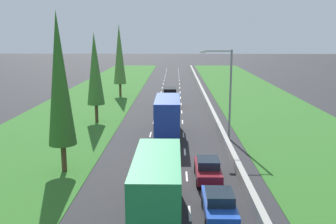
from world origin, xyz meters
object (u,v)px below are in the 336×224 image
object	(u,v)px
poplar_tree_second	(59,80)
poplar_tree_fourth	(119,55)
blue_sedan_right_lane	(219,204)
poplar_tree_third	(95,69)
maroon_sedan_right_lane	(208,169)
red_sedan_centre_lane	(165,152)
black_van_centre_lane	(170,97)
green_box_truck_centre_lane	(158,187)
blue_box_truck_centre_lane	(168,116)
street_light_mast	(227,88)
grey_hatchback_centre_lane	(167,111)

from	to	relation	value
poplar_tree_second	poplar_tree_fourth	xyz separation A→B (m)	(-0.85, 36.34, -0.03)
blue_sedan_right_lane	poplar_tree_third	xyz separation A→B (m)	(-12.06, 24.21, 5.59)
maroon_sedan_right_lane	poplar_tree_third	size ratio (longest dim) A/B	0.42
red_sedan_centre_lane	poplar_tree_fourth	distance (m)	35.49
black_van_centre_lane	poplar_tree_second	xyz separation A→B (m)	(-7.81, -27.04, 5.75)
maroon_sedan_right_lane	poplar_tree_fourth	world-z (taller)	poplar_tree_fourth
green_box_truck_centre_lane	blue_box_truck_centre_lane	world-z (taller)	same
street_light_mast	green_box_truck_centre_lane	bearing A→B (deg)	-108.89
blue_sedan_right_lane	green_box_truck_centre_lane	bearing A→B (deg)	-168.03
maroon_sedan_right_lane	poplar_tree_fourth	bearing A→B (deg)	107.34
blue_sedan_right_lane	street_light_mast	xyz separation A→B (m)	(2.58, 16.98, 4.42)
blue_sedan_right_lane	black_van_centre_lane	bearing A→B (deg)	95.51
poplar_tree_fourth	grey_hatchback_centre_lane	bearing A→B (deg)	-63.64
poplar_tree_second	poplar_tree_fourth	distance (m)	36.35
poplar_tree_second	green_box_truck_centre_lane	bearing A→B (deg)	-46.60
grey_hatchback_centre_lane	street_light_mast	size ratio (longest dim) A/B	0.43
blue_box_truck_centre_lane	blue_sedan_right_lane	world-z (taller)	blue_box_truck_centre_lane
red_sedan_centre_lane	blue_box_truck_centre_lane	xyz separation A→B (m)	(0.09, 8.01, 1.37)
street_light_mast	blue_box_truck_centre_lane	bearing A→B (deg)	171.78
street_light_mast	maroon_sedan_right_lane	bearing A→B (deg)	-103.84
red_sedan_centre_lane	maroon_sedan_right_lane	bearing A→B (deg)	-50.73
red_sedan_centre_lane	black_van_centre_lane	distance (m)	24.56
red_sedan_centre_lane	black_van_centre_lane	world-z (taller)	black_van_centre_lane
green_box_truck_centre_lane	poplar_tree_second	world-z (taller)	poplar_tree_second
blue_box_truck_centre_lane	poplar_tree_third	world-z (taller)	poplar_tree_third
poplar_tree_third	street_light_mast	xyz separation A→B (m)	(14.63, -7.23, -1.17)
red_sedan_centre_lane	blue_box_truck_centre_lane	size ratio (longest dim) A/B	0.48
poplar_tree_fourth	poplar_tree_third	bearing A→B (deg)	-90.23
blue_sedan_right_lane	maroon_sedan_right_lane	distance (m)	5.85
blue_box_truck_centre_lane	poplar_tree_second	world-z (taller)	poplar_tree_second
maroon_sedan_right_lane	poplar_tree_second	size ratio (longest dim) A/B	0.37
grey_hatchback_centre_lane	maroon_sedan_right_lane	xyz separation A→B (m)	(3.49, -21.04, -0.02)
green_box_truck_centre_lane	poplar_tree_third	bearing A→B (deg)	108.95
black_van_centre_lane	blue_sedan_right_lane	bearing A→B (deg)	-84.49
green_box_truck_centre_lane	blue_box_truck_centre_lane	bearing A→B (deg)	89.52
green_box_truck_centre_lane	black_van_centre_lane	distance (m)	35.13
maroon_sedan_right_lane	poplar_tree_second	xyz separation A→B (m)	(-10.96, 1.49, 6.34)
grey_hatchback_centre_lane	black_van_centre_lane	xyz separation A→B (m)	(0.34, 7.49, 0.56)
green_box_truck_centre_lane	red_sedan_centre_lane	distance (m)	10.65
blue_box_truck_centre_lane	black_van_centre_lane	xyz separation A→B (m)	(0.01, 16.54, -0.78)
red_sedan_centre_lane	poplar_tree_second	xyz separation A→B (m)	(-7.71, -2.48, 6.34)
blue_box_truck_centre_lane	grey_hatchback_centre_lane	distance (m)	9.16
red_sedan_centre_lane	grey_hatchback_centre_lane	bearing A→B (deg)	90.81
green_box_truck_centre_lane	blue_sedan_right_lane	size ratio (longest dim) A/B	2.09
green_box_truck_centre_lane	poplar_tree_second	xyz separation A→B (m)	(-7.64, 8.08, 4.96)
red_sedan_centre_lane	blue_box_truck_centre_lane	distance (m)	8.13
blue_box_truck_centre_lane	green_box_truck_centre_lane	bearing A→B (deg)	-90.48
grey_hatchback_centre_lane	poplar_tree_second	distance (m)	21.86
poplar_tree_second	poplar_tree_third	world-z (taller)	poplar_tree_second
poplar_tree_second	blue_box_truck_centre_lane	bearing A→B (deg)	53.39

